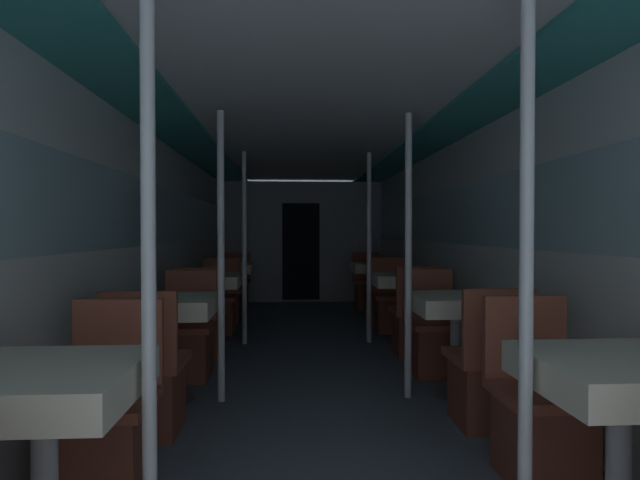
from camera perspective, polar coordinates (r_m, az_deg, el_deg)
wall_left at (r=4.82m, az=-18.35°, el=-0.68°), size 0.05×10.27×2.07m
wall_right at (r=4.92m, az=15.62°, el=-0.63°), size 0.05×10.27×2.07m
ceiling_panel at (r=4.74m, az=-1.17°, el=11.92°), size 2.85×10.27×0.07m
bulkhead_far at (r=8.60m, az=-2.20°, el=-0.23°), size 2.79×0.09×2.07m
dining_table_left_0 at (r=2.04m, az=-29.00°, el=-15.34°), size 0.62×0.62×0.75m
chair_left_far_0 at (r=2.66m, az=-23.24°, el=-19.64°), size 0.43×0.43×0.88m
support_pole_left_0 at (r=1.84m, az=-18.99°, el=-4.61°), size 0.05×0.05×2.07m
dining_table_left_1 at (r=3.73m, az=-16.73°, el=-7.85°), size 0.62×0.62×0.75m
chair_left_near_1 at (r=3.26m, az=-19.11°, el=-15.70°), size 0.43×0.43×0.88m
chair_left_far_1 at (r=4.34m, az=-14.93°, el=-11.45°), size 0.43×0.43×0.88m
support_pole_left_1 at (r=3.62m, az=-11.25°, el=-1.85°), size 0.05×0.05×2.07m
dining_table_left_2 at (r=5.49m, az=-12.35°, el=-4.99°), size 0.62×0.62×0.75m
chair_left_near_2 at (r=4.99m, az=-13.38°, el=-9.83°), size 0.43×0.43×0.88m
chair_left_far_2 at (r=6.11m, az=-11.50°, el=-7.83°), size 0.43×0.43×0.88m
support_pole_left_2 at (r=5.42m, az=-8.64°, el=-0.91°), size 0.05×0.05×2.07m
dining_table_left_3 at (r=7.29m, az=-10.13°, el=-3.51°), size 0.62×0.62×0.75m
chair_left_near_3 at (r=6.76m, az=-10.70°, el=-6.97°), size 0.43×0.43×0.88m
chair_left_far_3 at (r=7.89m, az=-9.63°, el=-5.82°), size 0.43×0.43×0.88m
dining_table_right_0 at (r=2.22m, az=31.01°, el=-14.03°), size 0.62×0.62×0.75m
chair_right_far_0 at (r=2.80m, az=23.90°, el=-18.59°), size 0.43×0.43×0.88m
support_pole_right_0 at (r=1.97m, az=22.50°, el=-4.27°), size 0.05×0.05×2.07m
dining_table_right_1 at (r=3.83m, az=15.29°, el=-7.61°), size 0.62×0.62×0.75m
chair_right_near_1 at (r=3.38m, az=18.51°, el=-15.12°), size 0.43×0.43×0.88m
chair_right_far_1 at (r=4.43m, az=12.84°, el=-11.20°), size 0.43×0.43×0.88m
support_pole_right_1 at (r=3.69m, az=10.06°, el=-1.79°), size 0.05×0.05×2.07m
dining_table_right_2 at (r=5.56m, az=9.26°, el=-4.90°), size 0.62×0.62×0.75m
chair_right_near_2 at (r=5.06m, az=10.69°, el=-9.66°), size 0.43×0.43×0.88m
chair_right_far_2 at (r=6.17m, az=8.06°, el=-7.73°), size 0.43×0.43×0.88m
support_pole_right_2 at (r=5.47m, az=5.62°, el=-0.88°), size 0.05×0.05×2.07m
dining_table_right_3 at (r=7.34m, az=6.14°, el=-3.47°), size 0.62×0.62×0.75m
chair_right_near_3 at (r=6.81m, az=6.94°, el=-6.89°), size 0.43×0.43×0.88m
chair_right_far_3 at (r=7.94m, az=5.44°, el=-5.77°), size 0.43×0.43×0.88m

